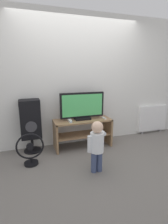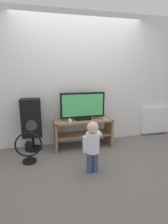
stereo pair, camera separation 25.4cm
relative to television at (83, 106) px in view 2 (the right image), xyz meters
name	(u,v)px [view 2 (the right image)]	position (x,y,z in m)	size (l,w,h in m)	color
ground_plane	(86,151)	(0.00, -0.23, -0.82)	(16.00, 16.00, 0.00)	slate
wall_back	(79,81)	(0.00, 0.27, 0.48)	(10.00, 0.06, 2.60)	silver
tv_stand	(83,129)	(0.00, -0.02, -0.45)	(1.13, 0.43, 0.56)	#93704C
television	(83,106)	(0.00, 0.00, 0.00)	(0.87, 0.20, 0.53)	black
game_console	(70,120)	(-0.27, -0.08, -0.24)	(0.05, 0.20, 0.04)	white
remote_primary	(105,119)	(0.43, -0.09, -0.25)	(0.04, 0.13, 0.03)	white
child	(93,143)	(-0.08, -0.94, -0.35)	(0.30, 0.46, 0.80)	#3F4C72
speaker_tower	(31,119)	(-0.97, 0.09, -0.21)	(0.36, 0.33, 0.99)	black
floor_fan	(29,149)	(-1.02, -0.42, -0.58)	(0.44, 0.23, 0.54)	black
radiator	(157,120)	(1.87, 0.20, -0.46)	(0.77, 0.08, 0.67)	white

